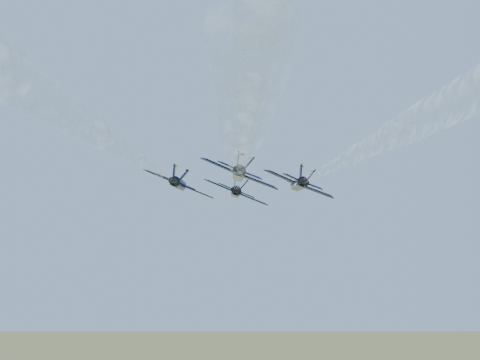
% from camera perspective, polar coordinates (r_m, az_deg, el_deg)
% --- Properties ---
extents(jet_lead, '(12.24, 17.59, 5.68)m').
position_cam_1_polar(jet_lead, '(118.32, -0.37, -1.18)').
color(jet_lead, black).
extents(jet_left, '(12.24, 17.59, 5.68)m').
position_cam_1_polar(jet_left, '(108.51, -5.83, -0.38)').
color(jet_left, black).
extents(jet_right, '(12.24, 17.59, 5.68)m').
position_cam_1_polar(jet_right, '(108.70, 5.55, -0.40)').
color(jet_right, black).
extents(jet_slot, '(12.24, 17.59, 5.68)m').
position_cam_1_polar(jet_slot, '(97.75, -0.08, 0.58)').
color(jet_slot, black).
extents(smoke_trail_lead, '(27.44, 92.66, 3.49)m').
position_cam_1_polar(smoke_trail_lead, '(48.21, 1.80, 11.29)').
color(smoke_trail_lead, white).
extents(smoke_trail_right, '(27.44, 92.66, 3.49)m').
position_cam_1_polar(smoke_trail_right, '(40.82, 18.96, 15.82)').
color(smoke_trail_right, white).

